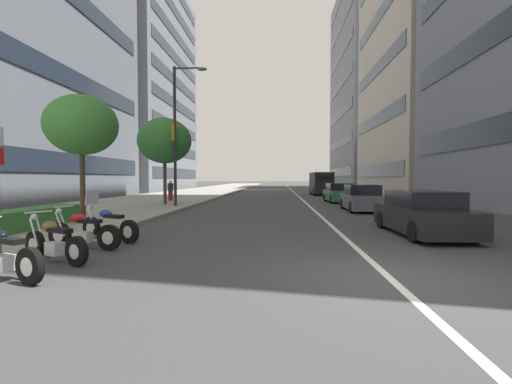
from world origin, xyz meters
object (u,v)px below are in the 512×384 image
Objects in this scene: street_tree_near_plaza_corner at (81,125)px; street_tree_mid_sidewalk at (165,141)px; car_approaching_light at (422,214)px; car_following_behind at (339,193)px; street_lamp_with_banners at (179,124)px; pedestrian_on_plaza at (171,191)px; motorcycle_under_tarp at (3,255)px; car_far_down_avenue at (362,199)px; delivery_van_ahead at (321,183)px; motorcycle_mid_row at (109,226)px; motorcycle_second_in_row at (83,233)px; motorcycle_by_sign_pole at (54,243)px.

street_tree_mid_sidewalk is at bearing -7.37° from street_tree_near_plaza_corner.
street_tree_mid_sidewalk is (11.14, 12.08, 3.60)m from car_approaching_light.
street_tree_near_plaza_corner is 8.12m from street_tree_mid_sidewalk.
street_lamp_with_banners is (-6.11, 10.68, 4.46)m from car_following_behind.
car_following_behind is 13.42m from street_tree_mid_sidewalk.
car_approaching_light is 2.98× the size of pedestrian_on_plaza.
motorcycle_under_tarp is 1.34× the size of pedestrian_on_plaza.
pedestrian_on_plaza is at bearing 66.09° from car_far_down_avenue.
car_far_down_avenue is 0.83× the size of delivery_van_ahead.
pedestrian_on_plaza is at bearing 93.88° from car_following_behind.
motorcycle_mid_row is at bearing 166.28° from pedestrian_on_plaza.
car_following_behind is at bearing -45.85° from street_tree_near_plaza_corner.
car_following_behind is 0.80× the size of street_tree_near_plaza_corner.
motorcycle_under_tarp is at bearing 162.75° from delivery_van_ahead.
car_far_down_avenue is at bearing -108.43° from motorcycle_mid_row.
motorcycle_second_in_row is 7.83m from street_tree_near_plaza_corner.
motorcycle_mid_row is at bearing -144.19° from street_tree_near_plaza_corner.
car_following_behind is (17.57, -9.61, 0.23)m from motorcycle_mid_row.
pedestrian_on_plaza is at bearing -54.54° from motorcycle_mid_row.
delivery_van_ahead is 18.38m from pedestrian_on_plaza.
street_tree_near_plaza_corner is (4.85, 3.50, 3.67)m from motorcycle_mid_row.
car_approaching_light is at bearing -150.71° from motorcycle_second_in_row.
street_lamp_with_banners is at bearing -59.39° from motorcycle_by_sign_pole.
street_tree_near_plaza_corner is (3.08, 13.12, 3.44)m from car_approaching_light.
street_tree_mid_sidewalk is at bearing -54.61° from motorcycle_mid_row.
pedestrian_on_plaza is at bearing -1.94° from street_tree_near_plaza_corner.
street_tree_mid_sidewalk is 4.78m from pedestrian_on_plaza.
car_approaching_light is at bearing 178.86° from delivery_van_ahead.
motorcycle_second_in_row is at bearing -170.56° from street_tree_mid_sidewalk.
motorcycle_by_sign_pole is at bearing -154.63° from street_tree_near_plaza_corner.
motorcycle_second_in_row is 14.78m from street_tree_mid_sidewalk.
street_lamp_with_banners reaches higher than motorcycle_mid_row.
motorcycle_mid_row is 9.79m from car_approaching_light.
car_approaching_light is (5.76, -9.67, 0.23)m from motorcycle_under_tarp.
street_tree_mid_sidewalk reaches higher than car_far_down_avenue.
car_far_down_avenue is 14.07m from pedestrian_on_plaza.
delivery_van_ahead is at bearing -28.04° from street_tree_near_plaza_corner.
street_tree_near_plaza_corner is at bearing 172.63° from street_tree_mid_sidewalk.
motorcycle_by_sign_pole is at bearing 144.43° from car_far_down_avenue.
motorcycle_by_sign_pole is at bearing 162.28° from delivery_van_ahead.
street_tree_mid_sidewalk reaches higher than street_tree_near_plaza_corner.
motorcycle_by_sign_pole is at bearing -71.62° from motorcycle_under_tarp.
car_following_behind is at bearing -104.92° from motorcycle_second_in_row.
delivery_van_ahead is 0.63× the size of street_lamp_with_banners.
motorcycle_mid_row is at bearing 98.96° from car_approaching_light.
street_lamp_with_banners is at bearing -73.16° from motorcycle_second_in_row.
motorcycle_second_in_row is 32.19m from delivery_van_ahead.
motorcycle_by_sign_pole is 16.15m from car_far_down_avenue.
motorcycle_mid_row is 0.46× the size of car_approaching_light.
car_following_behind is (18.75, -9.72, 0.26)m from motorcycle_second_in_row.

